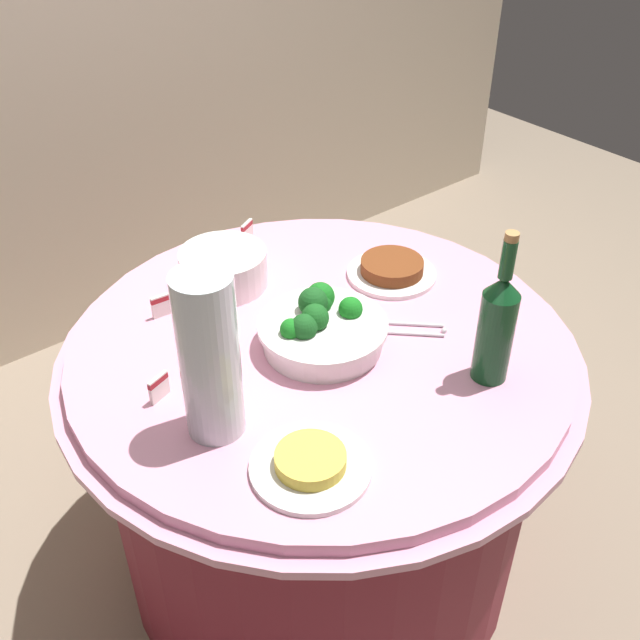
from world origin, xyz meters
TOP-DOWN VIEW (x-y plane):
  - ground_plane at (0.00, 0.00)m, footprint 6.00×6.00m
  - buffet_table at (0.00, 0.00)m, footprint 1.16×1.16m
  - broccoli_bowl at (-0.01, -0.02)m, footprint 0.28×0.28m
  - plate_stack at (-0.04, 0.32)m, footprint 0.21×0.21m
  - wine_bottle at (0.19, -0.32)m, footprint 0.07×0.07m
  - decorative_fruit_vase at (-0.33, -0.09)m, footprint 0.11×0.11m
  - serving_tongs at (0.18, -0.10)m, footprint 0.15×0.14m
  - food_plate_fried_egg at (-0.25, -0.29)m, footprint 0.22×0.22m
  - food_plate_stir_fry at (0.30, 0.09)m, footprint 0.22×0.22m
  - label_placard_front at (-0.23, 0.29)m, footprint 0.05×0.01m
  - label_placard_mid at (-0.37, 0.05)m, footprint 0.05×0.02m
  - label_placard_rear at (0.12, 0.45)m, footprint 0.05×0.03m

SIDE VIEW (x-z plane):
  - ground_plane at x=0.00m, z-range 0.00..0.00m
  - buffet_table at x=0.00m, z-range 0.01..0.75m
  - serving_tongs at x=0.18m, z-range 0.74..0.75m
  - food_plate_fried_egg at x=-0.25m, z-range 0.73..0.77m
  - food_plate_stir_fry at x=0.30m, z-range 0.74..0.78m
  - label_placard_front at x=-0.23m, z-range 0.74..0.80m
  - label_placard_mid at x=-0.37m, z-range 0.74..0.80m
  - label_placard_rear at x=0.12m, z-range 0.74..0.80m
  - broccoli_bowl at x=-0.01m, z-range 0.72..0.84m
  - plate_stack at x=-0.04m, z-range 0.74..0.83m
  - wine_bottle at x=0.19m, z-range 0.70..1.04m
  - decorative_fruit_vase at x=-0.33m, z-range 0.72..1.06m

